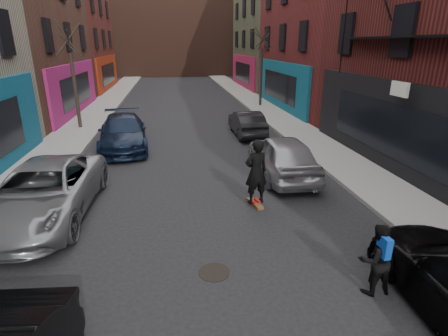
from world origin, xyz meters
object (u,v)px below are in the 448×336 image
object	(u,v)px
pedestrian	(376,259)
tree_left_far	(73,70)
tree_right_far	(262,61)
skateboard	(255,204)
skateboarder	(256,172)
parked_left_end	(123,132)
parked_left_far	(44,191)
parked_right_far	(282,155)
parked_right_end	(247,123)
manhole	(214,272)

from	to	relation	value
pedestrian	tree_left_far	bearing A→B (deg)	-62.04
tree_left_far	tree_right_far	world-z (taller)	tree_right_far
skateboard	skateboarder	world-z (taller)	skateboarder
parked_left_end	parked_left_far	bearing A→B (deg)	-107.21
tree_right_far	skateboard	size ratio (longest dim) A/B	8.50
tree_right_far	parked_left_end	xyz separation A→B (m)	(-9.40, -10.39, -2.76)
parked_right_far	parked_right_end	xyz separation A→B (m)	(0.00, 6.32, -0.13)
parked_right_end	skateboarder	world-z (taller)	skateboarder
tree_right_far	parked_left_end	world-z (taller)	tree_right_far
tree_right_far	pedestrian	world-z (taller)	tree_right_far
parked_left_end	skateboard	world-z (taller)	parked_left_end
parked_right_end	pedestrian	world-z (taller)	pedestrian
parked_left_end	pedestrian	world-z (taller)	parked_left_end
parked_right_far	skateboarder	bearing A→B (deg)	57.42
tree_right_far	parked_right_far	bearing A→B (deg)	-101.24
parked_right_end	manhole	xyz separation A→B (m)	(-3.30, -11.98, -0.66)
pedestrian	manhole	distance (m)	3.38
parked_left_far	parked_left_end	xyz separation A→B (m)	(1.40, 6.95, -0.01)
parked_right_far	manhole	size ratio (longest dim) A/B	6.68
parked_right_far	manhole	world-z (taller)	parked_right_far
tree_left_far	parked_right_far	distance (m)	13.34
parked_left_far	parked_left_end	bearing A→B (deg)	81.17
parked_right_far	pedestrian	distance (m)	6.76
skateboarder	tree_right_far	bearing A→B (deg)	-118.57
tree_left_far	parked_left_end	size ratio (longest dim) A/B	1.22
parked_left_end	manhole	distance (m)	10.85
parked_right_end	skateboarder	bearing A→B (deg)	78.96
parked_left_end	pedestrian	xyz separation A→B (m)	(6.20, -11.46, -0.00)
skateboarder	manhole	bearing A→B (deg)	48.27
parked_left_far	parked_right_far	world-z (taller)	parked_right_far
tree_left_far	skateboarder	distance (m)	14.12
tree_right_far	parked_right_far	size ratio (longest dim) A/B	1.45
tree_right_far	skateboarder	size ratio (longest dim) A/B	3.35
skateboarder	manhole	size ratio (longest dim) A/B	2.90
parked_left_end	parked_right_end	xyz separation A→B (m)	(6.40, 1.61, -0.11)
parked_left_far	parked_right_end	distance (m)	11.58
tree_left_far	parked_right_far	xyz separation A→B (m)	(9.40, -9.10, -2.58)
tree_left_far	skateboard	world-z (taller)	tree_left_far
parked_right_end	manhole	distance (m)	12.44
parked_right_end	pedestrian	xyz separation A→B (m)	(-0.20, -13.07, 0.11)
tree_right_far	pedestrian	xyz separation A→B (m)	(-3.20, -21.85, -2.76)
tree_left_far	parked_left_end	world-z (taller)	tree_left_far
parked_left_far	parked_left_end	distance (m)	7.09
skateboard	parked_left_far	bearing A→B (deg)	164.21
parked_left_end	parked_right_end	world-z (taller)	parked_left_end
parked_left_far	manhole	distance (m)	5.70
parked_right_far	tree_right_far	bearing A→B (deg)	-100.59
parked_left_end	tree_left_far	bearing A→B (deg)	118.53
tree_left_far	parked_left_far	distance (m)	11.74
tree_left_far	manhole	bearing A→B (deg)	-67.54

